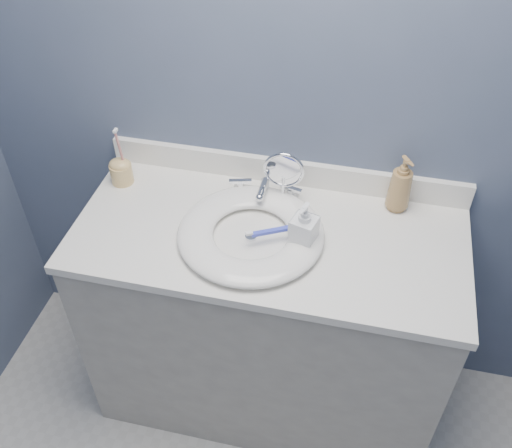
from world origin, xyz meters
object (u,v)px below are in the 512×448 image
(soap_bottle_amber, at_px, (401,184))
(soap_bottle_clear, at_px, (304,226))
(makeup_mirror, at_px, (284,176))
(toothbrush_holder, at_px, (121,170))

(soap_bottle_amber, xyz_separation_m, soap_bottle_clear, (-0.27, -0.24, -0.02))
(makeup_mirror, bearing_deg, soap_bottle_amber, 5.85)
(makeup_mirror, xyz_separation_m, soap_bottle_clear, (0.10, -0.19, -0.03))
(soap_bottle_clear, relative_size, toothbrush_holder, 0.75)
(makeup_mirror, height_order, soap_bottle_amber, soap_bottle_amber)
(soap_bottle_amber, height_order, soap_bottle_clear, soap_bottle_amber)
(soap_bottle_amber, relative_size, soap_bottle_clear, 1.23)
(makeup_mirror, height_order, soap_bottle_clear, makeup_mirror)
(soap_bottle_clear, bearing_deg, soap_bottle_amber, 57.66)
(toothbrush_holder, bearing_deg, soap_bottle_clear, -14.69)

